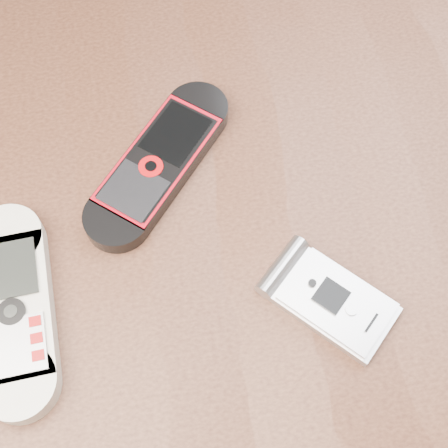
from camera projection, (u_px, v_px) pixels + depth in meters
ground at (221, 404)px, 1.15m from camera, size 4.00×4.00×0.00m
table at (219, 280)px, 0.57m from camera, size 1.20×0.80×0.75m
nokia_white at (14, 307)px, 0.44m from camera, size 0.06×0.16×0.02m
nokia_black_red at (159, 162)px, 0.49m from camera, size 0.14×0.16×0.02m
motorola_razr at (333, 301)px, 0.44m from camera, size 0.10×0.10×0.01m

